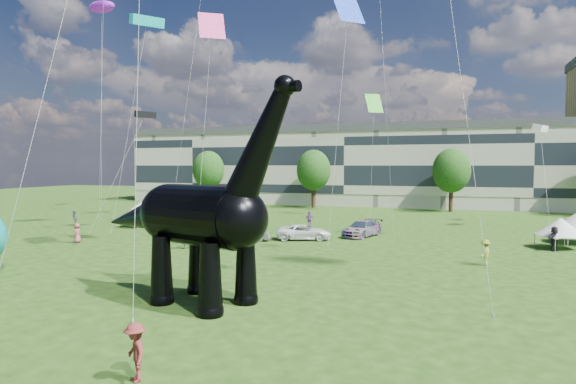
% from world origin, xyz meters
% --- Properties ---
extents(ground, '(220.00, 220.00, 0.00)m').
position_xyz_m(ground, '(0.00, 0.00, 0.00)').
color(ground, '#16330C').
rests_on(ground, ground).
extents(terrace_row, '(78.00, 11.00, 12.00)m').
position_xyz_m(terrace_row, '(-8.00, 62.00, 6.00)').
color(terrace_row, beige).
rests_on(terrace_row, ground).
extents(tree_far_left, '(5.20, 5.20, 9.44)m').
position_xyz_m(tree_far_left, '(-30.00, 53.00, 6.29)').
color(tree_far_left, '#382314').
rests_on(tree_far_left, ground).
extents(tree_mid_left, '(5.20, 5.20, 9.44)m').
position_xyz_m(tree_mid_left, '(-12.00, 53.00, 6.29)').
color(tree_mid_left, '#382314').
rests_on(tree_mid_left, ground).
extents(tree_mid_right, '(5.20, 5.20, 9.44)m').
position_xyz_m(tree_mid_right, '(8.00, 53.00, 6.29)').
color(tree_mid_right, '#382314').
rests_on(tree_mid_right, ground).
extents(dinosaur_sculpture, '(12.84, 5.65, 10.57)m').
position_xyz_m(dinosaur_sculpture, '(-3.67, 2.14, 3.99)').
color(dinosaur_sculpture, black).
rests_on(dinosaur_sculpture, ground).
extents(car_silver, '(2.76, 4.59, 1.46)m').
position_xyz_m(car_silver, '(-16.85, 22.62, 0.73)').
color(car_silver, silver).
rests_on(car_silver, ground).
extents(car_grey, '(4.30, 2.84, 1.34)m').
position_xyz_m(car_grey, '(-8.79, 19.89, 0.67)').
color(car_grey, slate).
rests_on(car_grey, ground).
extents(car_white, '(5.25, 3.57, 1.34)m').
position_xyz_m(car_white, '(-4.26, 22.11, 0.67)').
color(car_white, white).
rests_on(car_white, ground).
extents(car_dark, '(3.51, 5.37, 1.45)m').
position_xyz_m(car_dark, '(0.24, 25.70, 0.72)').
color(car_dark, '#595960').
rests_on(car_dark, ground).
extents(gazebo_near, '(4.61, 4.61, 2.43)m').
position_xyz_m(gazebo_near, '(16.10, 24.29, 1.71)').
color(gazebo_near, silver).
rests_on(gazebo_near, ground).
extents(gazebo_left, '(4.99, 4.99, 2.70)m').
position_xyz_m(gazebo_left, '(-23.16, 25.11, 1.90)').
color(gazebo_left, white).
rests_on(gazebo_left, ground).
extents(visitors, '(51.41, 42.88, 1.89)m').
position_xyz_m(visitors, '(-1.88, 16.22, 0.88)').
color(visitors, maroon).
rests_on(visitors, ground).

